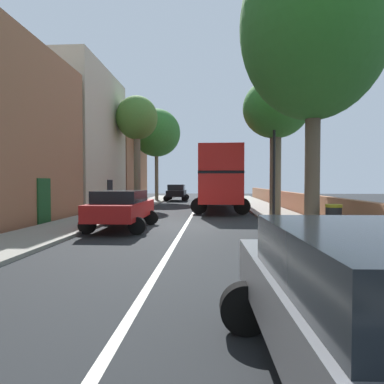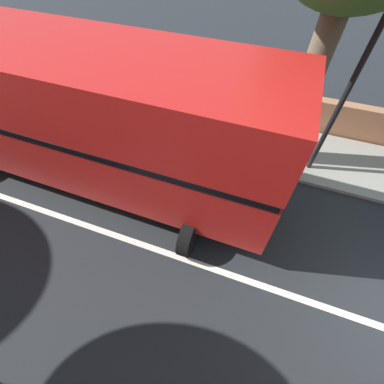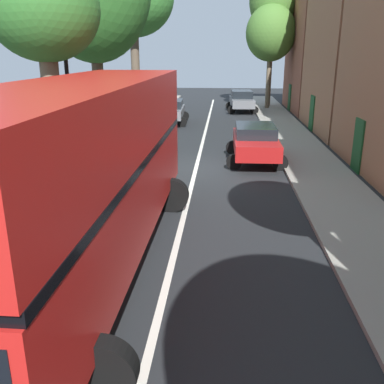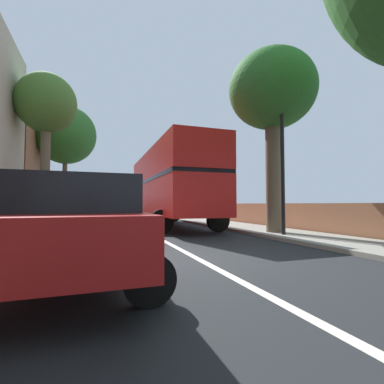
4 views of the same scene
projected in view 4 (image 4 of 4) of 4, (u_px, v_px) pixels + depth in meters
The scene contains 10 objects.
ground_plane at pixel (195, 257), 6.31m from camera, with size 84.00×84.00×0.00m, color black.
road_centre_line at pixel (195, 257), 6.31m from camera, with size 0.16×54.00×0.01m, color silver.
sidewalk_right at pixel (354, 244), 7.95m from camera, with size 2.60×60.00×0.12m, color gray.
double_decker_bus at pixel (169, 184), 15.31m from camera, with size 3.63×11.04×4.06m.
parked_car_black_left_2 at pixel (91, 207), 23.75m from camera, with size 2.52×4.45×1.70m.
parked_car_red_left_3 at pixel (73, 224), 4.27m from camera, with size 2.52×4.47×1.58m.
street_tree_left_0 at pixel (66, 135), 23.04m from camera, with size 4.91×4.91×9.35m.
street_tree_right_1 at pixel (272, 93), 11.16m from camera, with size 3.48×3.48×7.33m.
street_tree_left_4 at pixel (46, 106), 16.23m from camera, with size 3.37×3.37×8.82m.
lamppost_right at pixel (282, 134), 10.15m from camera, with size 0.32×0.32×6.31m.
Camera 4 is at (-2.19, -5.98, 1.22)m, focal length 25.79 mm.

